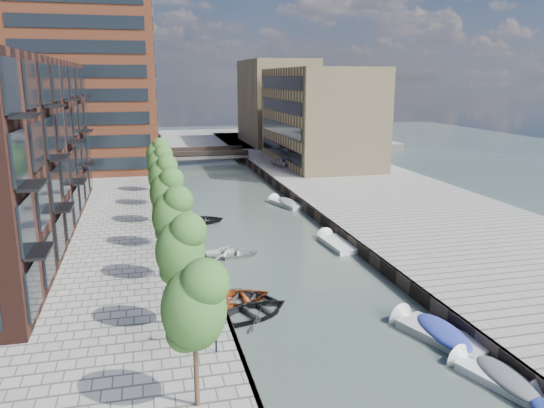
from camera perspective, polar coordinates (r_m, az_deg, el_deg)
name	(u,v)px	position (r m, az deg, el deg)	size (l,w,h in m)	color
water	(242,207)	(57.17, -3.25, -0.35)	(300.00, 300.00, 0.00)	#38473F
quay_right	(379,195)	(61.91, 11.46, 0.94)	(20.00, 140.00, 1.00)	gray
quay_wall_left	(185,206)	(56.30, -9.37, -0.20)	(0.25, 140.00, 1.00)	#332823
quay_wall_right	(296,200)	(58.44, 2.63, 0.46)	(0.25, 140.00, 1.00)	#332823
far_closure	(191,141)	(115.81, -8.76, 6.74)	(80.00, 40.00, 1.00)	gray
apartment_block	(11,151)	(46.06, -26.25, 5.10)	(8.00, 38.00, 14.00)	black
tower	(86,60)	(79.98, -19.38, 14.40)	(18.00, 18.00, 30.00)	brown
tan_block_near	(319,116)	(81.12, 5.07, 9.40)	(12.00, 25.00, 14.00)	tan
tan_block_far	(276,102)	(105.98, 0.49, 10.91)	(12.00, 20.00, 16.00)	tan
bridge	(206,154)	(88.05, -7.11, 5.33)	(13.00, 6.00, 1.30)	gray
tree_0	(194,303)	(20.42, -8.41, -10.51)	(2.50, 2.50, 5.95)	#382619
tree_1	(180,247)	(26.96, -9.86, -4.59)	(2.50, 2.50, 5.95)	#382619
tree_2	(172,213)	(33.69, -10.72, -1.00)	(2.50, 2.50, 5.95)	#382619
tree_3	(166,191)	(40.51, -11.29, 1.39)	(2.50, 2.50, 5.95)	#382619
tree_4	(162,175)	(47.38, -11.70, 3.09)	(2.50, 2.50, 5.95)	#382619
tree_5	(160,163)	(54.28, -12.01, 4.36)	(2.50, 2.50, 5.95)	#382619
tree_6	(157,153)	(61.21, -12.24, 5.34)	(2.50, 2.50, 5.95)	#382619
lamp_0	(215,302)	(24.91, -6.15, -10.42)	(0.24, 0.24, 4.12)	black
lamp_1	(186,216)	(40.01, -9.25, -1.31)	(0.24, 0.24, 4.12)	black
lamp_2	(173,178)	(55.62, -10.62, 2.76)	(0.24, 0.24, 4.12)	black
sloop_0	(239,302)	(33.43, -3.54, -10.53)	(3.45, 4.83, 1.00)	#232326
sloop_1	(255,316)	(31.64, -1.87, -11.95)	(3.34, 4.68, 0.97)	black
sloop_2	(233,303)	(33.38, -4.26, -10.58)	(3.52, 4.93, 1.02)	#A83D12
sloop_3	(228,257)	(41.57, -4.71, -5.68)	(3.29, 4.60, 0.95)	silver
sloop_4	(197,223)	(51.35, -8.09, -2.05)	(3.66, 5.13, 1.06)	black
motorboat_1	(498,378)	(27.47, 23.10, -16.83)	(3.24, 5.17, 1.63)	white
motorboat_2	(334,243)	(44.68, 6.72, -4.22)	(2.08, 5.13, 1.67)	silver
motorboat_3	(435,333)	(30.50, 17.14, -13.13)	(3.73, 5.85, 1.85)	#B2B1AF
motorboat_4	(285,203)	(57.94, 1.39, 0.06)	(3.26, 5.31, 1.68)	beige
car	(282,162)	(77.67, 1.03, 4.54)	(1.48, 3.68, 1.25)	#B0B4B5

